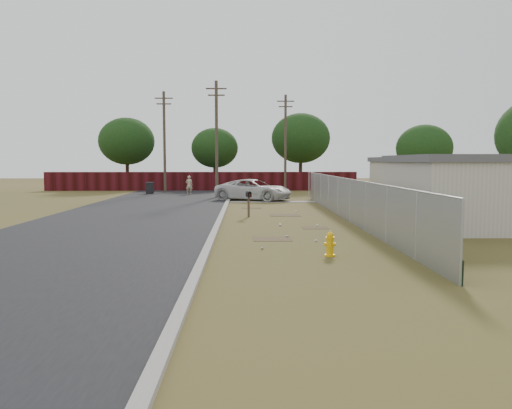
{
  "coord_description": "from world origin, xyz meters",
  "views": [
    {
      "loc": [
        -1.79,
        -23.03,
        2.85
      ],
      "look_at": [
        -1.35,
        -3.05,
        1.1
      ],
      "focal_mm": 35.0,
      "sensor_mm": 36.0,
      "label": 1
    }
  ],
  "objects_px": {
    "pedestrian": "(189,185)",
    "trash_bin": "(150,188)",
    "mailbox": "(249,197)",
    "pickup_truck": "(254,190)",
    "fire_hydrant": "(330,244)"
  },
  "relations": [
    {
      "from": "trash_bin",
      "to": "mailbox",
      "type": "bearing_deg",
      "value": -65.17
    },
    {
      "from": "pickup_truck",
      "to": "pedestrian",
      "type": "height_order",
      "value": "pedestrian"
    },
    {
      "from": "fire_hydrant",
      "to": "mailbox",
      "type": "distance_m",
      "value": 10.77
    },
    {
      "from": "pedestrian",
      "to": "trash_bin",
      "type": "distance_m",
      "value": 3.71
    },
    {
      "from": "pedestrian",
      "to": "trash_bin",
      "type": "xyz_separation_m",
      "value": [
        -3.52,
        1.13,
        -0.28
      ]
    },
    {
      "from": "mailbox",
      "to": "trash_bin",
      "type": "distance_m",
      "value": 20.14
    },
    {
      "from": "mailbox",
      "to": "pickup_truck",
      "type": "bearing_deg",
      "value": 87.57
    },
    {
      "from": "mailbox",
      "to": "trash_bin",
      "type": "bearing_deg",
      "value": 114.83
    },
    {
      "from": "fire_hydrant",
      "to": "mailbox",
      "type": "relative_size",
      "value": 0.58
    },
    {
      "from": "pickup_truck",
      "to": "trash_bin",
      "type": "bearing_deg",
      "value": 75.48
    },
    {
      "from": "pickup_truck",
      "to": "trash_bin",
      "type": "xyz_separation_m",
      "value": [
        -8.91,
        7.45,
        -0.25
      ]
    },
    {
      "from": "mailbox",
      "to": "fire_hydrant",
      "type": "bearing_deg",
      "value": -77.32
    },
    {
      "from": "fire_hydrant",
      "to": "pedestrian",
      "type": "height_order",
      "value": "pedestrian"
    },
    {
      "from": "pedestrian",
      "to": "fire_hydrant",
      "type": "bearing_deg",
      "value": 103.43
    },
    {
      "from": "fire_hydrant",
      "to": "trash_bin",
      "type": "distance_m",
      "value": 30.72
    }
  ]
}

